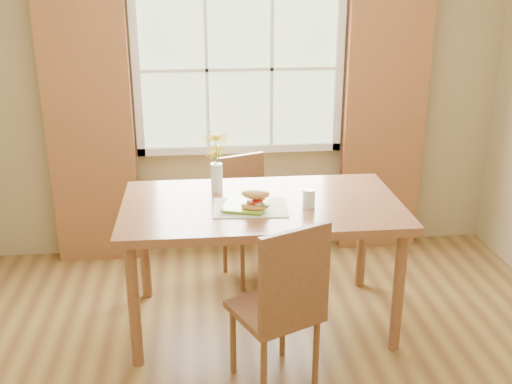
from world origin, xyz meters
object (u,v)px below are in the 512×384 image
object	(u,v)px
dining_table	(262,216)
croissant_sandwich	(255,200)
chair_near	(283,301)
chair_far	(247,212)
water_glass	(309,199)
flower_vase	(216,157)

from	to	relation	value
dining_table	croissant_sandwich	size ratio (longest dim) A/B	8.82
chair_near	chair_far	xyz separation A→B (m)	(-0.07, 1.39, -0.05)
chair_far	water_glass	xyz separation A→B (m)	(0.31, -0.80, 0.40)
dining_table	water_glass	xyz separation A→B (m)	(0.28, -0.11, 0.14)
croissant_sandwich	dining_table	bearing A→B (deg)	85.31
water_glass	flower_vase	distance (m)	0.66
chair_far	water_glass	size ratio (longest dim) A/B	8.00
water_glass	flower_vase	world-z (taller)	flower_vase
water_glass	chair_near	bearing A→B (deg)	-112.07
chair_far	flower_vase	xyz separation A→B (m)	(-0.24, -0.47, 0.58)
water_glass	flower_vase	size ratio (longest dim) A/B	0.29
chair_near	water_glass	distance (m)	0.73
chair_far	croissant_sandwich	world-z (taller)	croissant_sandwich
dining_table	flower_vase	world-z (taller)	flower_vase
dining_table	water_glass	world-z (taller)	water_glass
croissant_sandwich	water_glass	xyz separation A→B (m)	(0.33, 0.05, -0.03)
chair_far	croissant_sandwich	distance (m)	0.95
chair_near	chair_far	size ratio (longest dim) A/B	1.09
chair_far	croissant_sandwich	bearing A→B (deg)	-112.95
dining_table	chair_near	bearing A→B (deg)	-86.81
dining_table	chair_far	bearing A→B (deg)	92.60
chair_near	croissant_sandwich	world-z (taller)	chair_near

